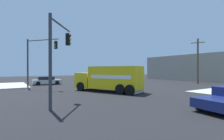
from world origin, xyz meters
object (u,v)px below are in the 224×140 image
at_px(delivery_truck, 110,78).
at_px(traffic_light_primary, 58,49).
at_px(traffic_light_secondary, 37,55).
at_px(utility_pole, 198,60).
at_px(sedan_silver, 47,81).

distance_m(delivery_truck, traffic_light_primary, 8.45).
relative_size(traffic_light_primary, traffic_light_secondary, 0.93).
height_order(delivery_truck, utility_pole, utility_pole).
xyz_separation_m(traffic_light_primary, traffic_light_secondary, (-11.91, 0.48, 0.47)).
xyz_separation_m(traffic_light_secondary, utility_pole, (6.75, 24.96, -0.25)).
relative_size(delivery_truck, traffic_light_secondary, 1.28).
xyz_separation_m(delivery_truck, sedan_silver, (-12.79, -4.08, -0.83)).
distance_m(delivery_truck, utility_pole, 18.80).
relative_size(traffic_light_secondary, utility_pole, 0.80).
bearing_deg(utility_pole, sedan_silver, -117.85).
height_order(traffic_light_secondary, sedan_silver, traffic_light_secondary).
bearing_deg(sedan_silver, delivery_truck, 17.70).
bearing_deg(delivery_truck, traffic_light_primary, -57.51).
relative_size(delivery_truck, utility_pole, 1.03).
xyz_separation_m(traffic_light_secondary, sedan_silver, (-5.23, 2.27, -3.68)).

